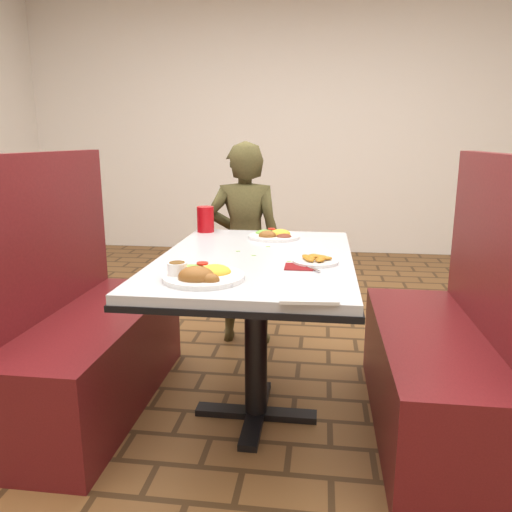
% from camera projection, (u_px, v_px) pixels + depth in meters
% --- Properties ---
extents(dining_table, '(0.81, 1.21, 0.75)m').
position_uv_depth(dining_table, '(256.00, 278.00, 2.12)').
color(dining_table, silver).
rests_on(dining_table, ground).
extents(booth_bench_left, '(0.47, 1.20, 1.17)m').
position_uv_depth(booth_bench_left, '(85.00, 339.00, 2.30)').
color(booth_bench_left, maroon).
rests_on(booth_bench_left, ground).
extents(booth_bench_right, '(0.47, 1.20, 1.17)m').
position_uv_depth(booth_bench_right, '(444.00, 359.00, 2.09)').
color(booth_bench_right, maroon).
rests_on(booth_bench_right, ground).
extents(diner_person, '(0.46, 0.31, 1.22)m').
position_uv_depth(diner_person, '(245.00, 245.00, 3.00)').
color(diner_person, brown).
rests_on(diner_person, ground).
extents(near_dinner_plate, '(0.29, 0.29, 0.09)m').
position_uv_depth(near_dinner_plate, '(202.00, 271.00, 1.74)').
color(near_dinner_plate, white).
rests_on(near_dinner_plate, dining_table).
extents(far_dinner_plate, '(0.26, 0.26, 0.07)m').
position_uv_depth(far_dinner_plate, '(274.00, 233.00, 2.48)').
color(far_dinner_plate, white).
rests_on(far_dinner_plate, dining_table).
extents(plantain_plate, '(0.18, 0.18, 0.03)m').
position_uv_depth(plantain_plate, '(315.00, 260.00, 1.98)').
color(plantain_plate, white).
rests_on(plantain_plate, dining_table).
extents(maroon_napkin, '(0.11, 0.11, 0.00)m').
position_uv_depth(maroon_napkin, '(299.00, 267.00, 1.92)').
color(maroon_napkin, maroon).
rests_on(maroon_napkin, dining_table).
extents(spoon_utensil, '(0.08, 0.11, 0.00)m').
position_uv_depth(spoon_utensil, '(310.00, 268.00, 1.89)').
color(spoon_utensil, silver).
rests_on(spoon_utensil, dining_table).
extents(red_tumbler, '(0.09, 0.09, 0.13)m').
position_uv_depth(red_tumbler, '(205.00, 219.00, 2.64)').
color(red_tumbler, '#B20B11').
rests_on(red_tumbler, dining_table).
extents(paper_napkin, '(0.19, 0.15, 0.01)m').
position_uv_depth(paper_napkin, '(308.00, 297.00, 1.54)').
color(paper_napkin, silver).
rests_on(paper_napkin, dining_table).
extents(knife_utensil, '(0.05, 0.16, 0.00)m').
position_uv_depth(knife_utensil, '(230.00, 279.00, 1.73)').
color(knife_utensil, silver).
rests_on(knife_utensil, dining_table).
extents(fork_utensil, '(0.07, 0.14, 0.00)m').
position_uv_depth(fork_utensil, '(211.00, 278.00, 1.73)').
color(fork_utensil, silver).
rests_on(fork_utensil, dining_table).
extents(lettuce_shreds, '(0.28, 0.32, 0.00)m').
position_uv_depth(lettuce_shreds, '(267.00, 253.00, 2.15)').
color(lettuce_shreds, '#8CB849').
rests_on(lettuce_shreds, dining_table).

